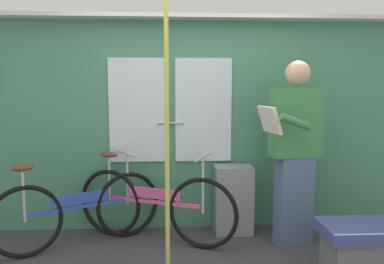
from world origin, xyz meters
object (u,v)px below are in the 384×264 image
(bicycle_near_door, at_px, (79,210))
(passenger_reading_newspaper, at_px, (295,149))
(handrail_pole, at_px, (167,143))
(bench_seat_corner, at_px, (364,249))
(trash_bin_by_wall, at_px, (233,199))
(bicycle_leaning_behind, at_px, (154,205))

(bicycle_near_door, distance_m, passenger_reading_newspaper, 2.16)
(handrail_pole, xyz_separation_m, bench_seat_corner, (1.59, -0.06, -0.88))
(trash_bin_by_wall, xyz_separation_m, bench_seat_corner, (0.90, -1.04, -0.12))
(passenger_reading_newspaper, bearing_deg, trash_bin_by_wall, -43.76)
(handrail_pole, bearing_deg, bicycle_leaning_behind, 100.26)
(bicycle_leaning_behind, distance_m, passenger_reading_newspaper, 1.49)
(bicycle_near_door, xyz_separation_m, passenger_reading_newspaper, (2.08, -0.05, 0.59))
(passenger_reading_newspaper, bearing_deg, bicycle_near_door, -13.29)
(bicycle_near_door, bearing_deg, bench_seat_corner, -45.12)
(handrail_pole, bearing_deg, passenger_reading_newspaper, 28.13)
(bench_seat_corner, bearing_deg, handrail_pole, 177.97)
(bicycle_near_door, xyz_separation_m, bicycle_leaning_behind, (0.72, 0.08, 0.01))
(bicycle_leaning_behind, bearing_deg, handrail_pole, -56.58)
(bicycle_leaning_behind, bearing_deg, passenger_reading_newspaper, 17.81)
(bicycle_leaning_behind, bearing_deg, bench_seat_corner, -2.64)
(trash_bin_by_wall, distance_m, handrail_pole, 1.42)
(bench_seat_corner, bearing_deg, trash_bin_by_wall, 130.92)
(handrail_pole, bearing_deg, bench_seat_corner, -2.03)
(handrail_pole, relative_size, bench_seat_corner, 3.19)
(passenger_reading_newspaper, xyz_separation_m, handrail_pole, (-1.22, -0.65, 0.17))
(bicycle_leaning_behind, relative_size, handrail_pole, 0.71)
(trash_bin_by_wall, distance_m, bench_seat_corner, 1.38)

